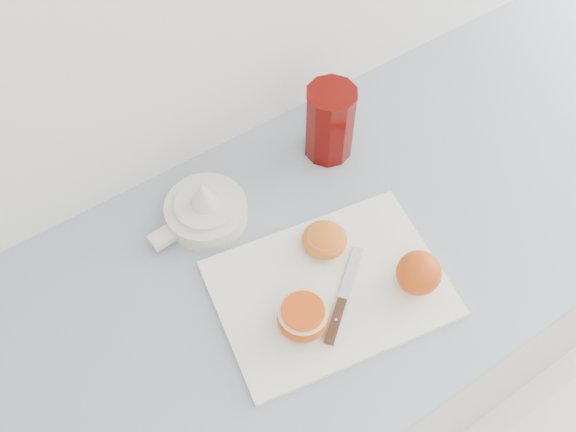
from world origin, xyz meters
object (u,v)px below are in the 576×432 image
Objects in this scene: half_orange at (303,317)px; citrus_juicer at (205,209)px; counter at (298,357)px; red_tumbler at (330,125)px; cutting_board at (330,289)px.

half_orange is 0.44× the size of citrus_juicer.
counter is 0.57m from red_tumbler.
half_orange is 0.37m from red_tumbler.
red_tumbler is at bearing 54.89° from cutting_board.
red_tumbler is (0.18, 0.17, 0.51)m from counter.
counter is at bearing 94.02° from cutting_board.
counter is 6.95× the size of cutting_board.
cutting_board is 0.26m from citrus_juicer.
cutting_board is at bearing -85.98° from counter.
half_orange reaches higher than cutting_board.
cutting_board is 2.01× the size of citrus_juicer.
citrus_juicer is at bearing 94.72° from half_orange.
half_orange is 0.53× the size of red_tumbler.
counter is at bearing -135.92° from red_tumbler.
counter is 16.90× the size of red_tumbler.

